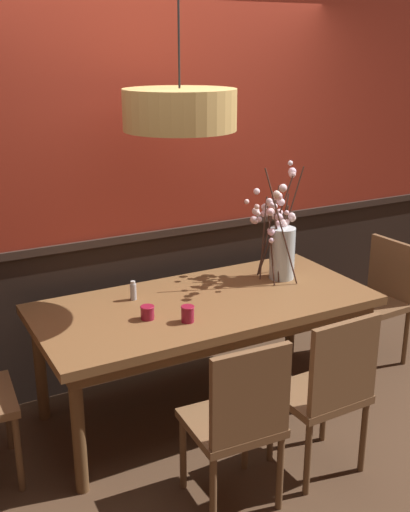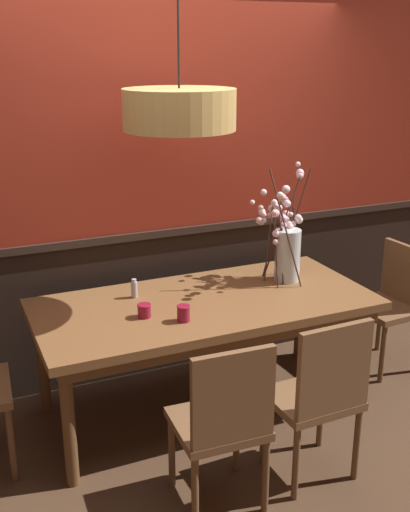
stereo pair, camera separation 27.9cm
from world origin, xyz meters
The scene contains 13 objects.
ground_plane centered at (0.00, 0.00, 0.00)m, with size 24.00×24.00×0.00m, color #4C3321.
back_wall centered at (0.00, 0.68, 1.42)m, with size 5.24×0.14×2.86m.
dining_table centered at (0.00, 0.00, 0.67)m, with size 2.06×0.95×0.75m.
chair_head_east_end centered at (1.47, 0.03, 0.51)m, with size 0.41×0.47×0.89m.
chair_near_side_right centered at (0.27, -0.87, 0.53)m, with size 0.45×0.40×0.94m.
chair_far_side_right centered at (0.26, 0.88, 0.51)m, with size 0.46×0.41×0.90m.
chair_near_side_left centered at (-0.29, -0.88, 0.52)m, with size 0.45×0.43×0.93m.
chair_far_side_left centered at (-0.34, 0.89, 0.51)m, with size 0.45×0.42×0.90m.
vase_with_blossoms centered at (0.63, 0.13, 0.99)m, with size 0.40×0.44×0.76m.
candle_holder_nearer_center centered at (-0.41, -0.08, 0.79)m, with size 0.08×0.08×0.08m.
candle_holder_nearer_edge centered at (-0.23, -0.22, 0.80)m, with size 0.08×0.08×0.09m.
condiment_bottle centered at (-0.38, 0.22, 0.81)m, with size 0.04×0.04×0.12m.
pendant_lamp centered at (-0.14, 0.03, 1.89)m, with size 0.62×0.62×1.08m.
Camera 1 is at (-1.66, -3.10, 2.22)m, focal length 43.88 mm.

